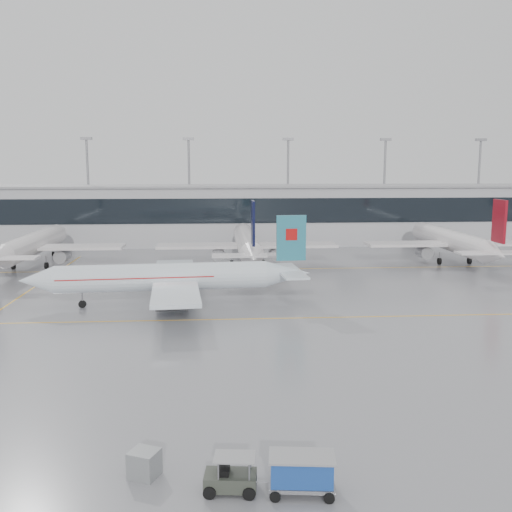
{
  "coord_description": "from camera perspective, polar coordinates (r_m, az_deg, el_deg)",
  "views": [
    {
      "loc": [
        -4.92,
        -59.81,
        16.36
      ],
      "look_at": [
        0.0,
        12.0,
        5.0
      ],
      "focal_mm": 40.0,
      "sensor_mm": 36.0,
      "label": 1
    }
  ],
  "objects": [
    {
      "name": "taxi_line_main",
      "position": [
        62.2,
        0.76,
        -6.28
      ],
      "size": [
        120.0,
        0.25,
        0.01
      ],
      "primitive_type": "cube",
      "color": "gold",
      "rests_on": "ground"
    },
    {
      "name": "taxi_line_cross",
      "position": [
        80.58,
        -22.0,
        -3.41
      ],
      "size": [
        0.25,
        60.0,
        0.01
      ],
      "primitive_type": "cube",
      "color": "gold",
      "rests_on": "ground"
    },
    {
      "name": "parked_jet_d",
      "position": [
        102.45,
        19.05,
        1.38
      ],
      "size": [
        29.64,
        36.96,
        11.72
      ],
      "rotation": [
        0.0,
        0.0,
        1.57
      ],
      "color": "silver",
      "rests_on": "ground"
    },
    {
      "name": "baggage_cart",
      "position": [
        30.71,
        4.59,
        -20.65
      ],
      "size": [
        3.49,
        2.2,
        2.04
      ],
      "rotation": [
        0.0,
        0.0,
        -0.11
      ],
      "color": "gray",
      "rests_on": "ground"
    },
    {
      "name": "terminal_glass",
      "position": [
        114.71,
        -1.45,
        4.54
      ],
      "size": [
        180.0,
        0.2,
        5.0
      ],
      "primitive_type": "cube",
      "color": "black",
      "rests_on": "ground"
    },
    {
      "name": "terminal_roof",
      "position": [
        121.98,
        -1.62,
        7.01
      ],
      "size": [
        182.0,
        16.0,
        0.4
      ],
      "primitive_type": "cube",
      "color": "gray",
      "rests_on": "ground"
    },
    {
      "name": "baggage_tug",
      "position": [
        31.04,
        -2.57,
        -21.38
      ],
      "size": [
        4.02,
        1.93,
        1.92
      ],
      "rotation": [
        0.0,
        0.0,
        -0.11
      ],
      "color": "#353A31",
      "rests_on": "ground"
    },
    {
      "name": "light_masts",
      "position": [
        127.94,
        -1.73,
        7.61
      ],
      "size": [
        156.4,
        1.0,
        22.6
      ],
      "color": "gray",
      "rests_on": "ground"
    },
    {
      "name": "air_canada_jet",
      "position": [
        68.28,
        -8.25,
        -2.14
      ],
      "size": [
        34.35,
        26.95,
        10.54
      ],
      "rotation": [
        0.0,
        0.0,
        3.22
      ],
      "color": "silver",
      "rests_on": "ground"
    },
    {
      "name": "terminal",
      "position": [
        122.35,
        -1.6,
        4.11
      ],
      "size": [
        180.0,
        15.0,
        12.0
      ],
      "primitive_type": "cube",
      "color": "#A9A9AD",
      "rests_on": "ground"
    },
    {
      "name": "taxi_line_north",
      "position": [
        91.42,
        -0.77,
        -1.34
      ],
      "size": [
        120.0,
        0.25,
        0.01
      ],
      "primitive_type": "cube",
      "color": "gold",
      "rests_on": "ground"
    },
    {
      "name": "parked_jet_c",
      "position": [
        94.48,
        -0.9,
        1.27
      ],
      "size": [
        29.64,
        36.96,
        11.72
      ],
      "rotation": [
        0.0,
        0.0,
        1.57
      ],
      "color": "silver",
      "rests_on": "ground"
    },
    {
      "name": "ground",
      "position": [
        62.2,
        0.76,
        -6.28
      ],
      "size": [
        320.0,
        320.0,
        0.0
      ],
      "primitive_type": "plane",
      "color": "gray",
      "rests_on": "ground"
    },
    {
      "name": "parked_jet_b",
      "position": [
        99.03,
        -21.57,
        1.0
      ],
      "size": [
        29.64,
        36.96,
        11.72
      ],
      "rotation": [
        0.0,
        0.0,
        1.57
      ],
      "color": "silver",
      "rests_on": "ground"
    },
    {
      "name": "gse_unit",
      "position": [
        32.77,
        -11.1,
        -19.71
      ],
      "size": [
        1.87,
        1.82,
        1.45
      ],
      "primitive_type": "cube",
      "rotation": [
        0.0,
        0.0,
        -0.43
      ],
      "color": "gray",
      "rests_on": "ground"
    }
  ]
}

